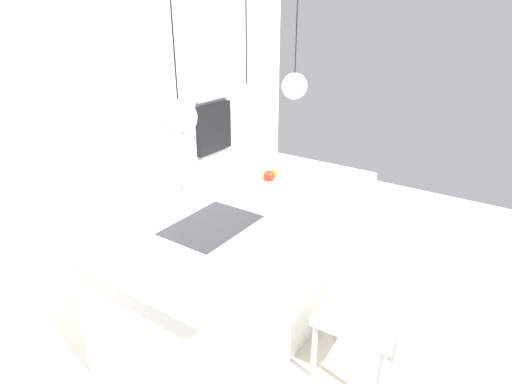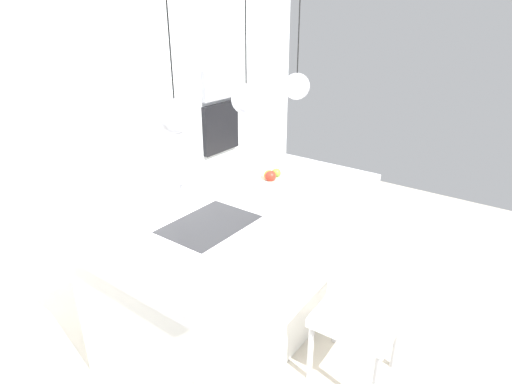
{
  "view_description": "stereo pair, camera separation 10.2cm",
  "coord_description": "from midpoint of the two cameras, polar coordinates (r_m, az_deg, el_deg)",
  "views": [
    {
      "loc": [
        -2.11,
        -1.51,
        2.15
      ],
      "look_at": [
        0.1,
        0.0,
        1.0
      ],
      "focal_mm": 29.61,
      "sensor_mm": 36.0,
      "label": 1
    },
    {
      "loc": [
        -2.05,
        -1.6,
        2.15
      ],
      "look_at": [
        0.1,
        0.0,
        1.0
      ],
      "focal_mm": 29.61,
      "sensor_mm": 36.0,
      "label": 2
    }
  ],
  "objects": [
    {
      "name": "fruit_bowl",
      "position": [
        3.13,
        3.14,
        1.55
      ],
      "size": [
        0.29,
        0.29,
        0.13
      ],
      "color": "beige",
      "rests_on": "kitchen_island"
    },
    {
      "name": "kitchen_island",
      "position": [
        3.09,
        -0.17,
        -9.55
      ],
      "size": [
        2.14,
        1.04,
        0.95
      ],
      "color": "white",
      "rests_on": "ground"
    },
    {
      "name": "microwave",
      "position": [
        4.84,
        -4.44,
        14.4
      ],
      "size": [
        0.54,
        0.08,
        0.34
      ],
      "primitive_type": "cube",
      "color": "#9E9EA3",
      "rests_on": "back_wall"
    },
    {
      "name": "pendant_light_center",
      "position": [
        2.64,
        -0.2,
        12.49
      ],
      "size": [
        0.19,
        0.19,
        0.79
      ],
      "color": "silver"
    },
    {
      "name": "faucet",
      "position": [
        2.67,
        -8.73,
        -0.35
      ],
      "size": [
        0.02,
        0.17,
        0.22
      ],
      "color": "silver",
      "rests_on": "kitchen_island"
    },
    {
      "name": "oven",
      "position": [
        4.94,
        -4.26,
        8.67
      ],
      "size": [
        0.56,
        0.08,
        0.56
      ],
      "primitive_type": "cube",
      "color": "black",
      "rests_on": "back_wall"
    },
    {
      "name": "sink_basin",
      "position": [
        2.6,
        -5.19,
        -4.45
      ],
      "size": [
        0.56,
        0.4,
        0.02
      ],
      "primitive_type": "cube",
      "color": "#2D2D30",
      "rests_on": "kitchen_island"
    },
    {
      "name": "floor",
      "position": [
        3.37,
        -0.16,
        -16.4
      ],
      "size": [
        6.6,
        6.6,
        0.0
      ],
      "primitive_type": "plane",
      "color": "beige",
      "rests_on": "ground"
    },
    {
      "name": "pendant_light_left",
      "position": [
        2.21,
        -9.53,
        10.02
      ],
      "size": [
        0.19,
        0.19,
        0.79
      ],
      "color": "silver"
    },
    {
      "name": "pendant_light_right",
      "position": [
        3.13,
        6.48,
        14.03
      ],
      "size": [
        0.19,
        0.19,
        0.79
      ],
      "color": "silver"
    },
    {
      "name": "chair_near",
      "position": [
        2.7,
        16.21,
        -15.51
      ],
      "size": [
        0.47,
        0.49,
        0.9
      ],
      "color": "white",
      "rests_on": "ground"
    },
    {
      "name": "back_wall",
      "position": [
        3.91,
        -20.19,
        9.26
      ],
      "size": [
        6.0,
        0.1,
        2.6
      ],
      "primitive_type": "cube",
      "color": "white",
      "rests_on": "ground"
    }
  ]
}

